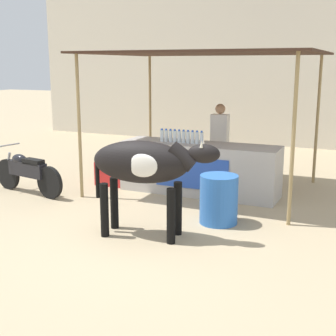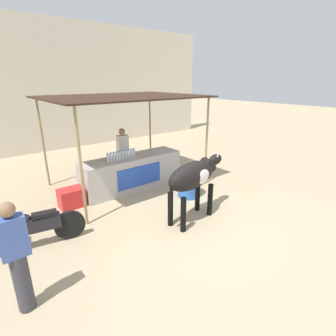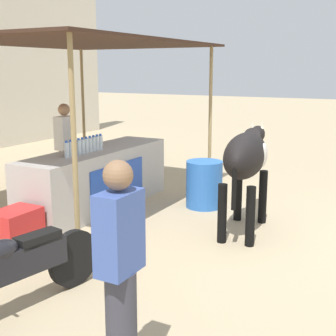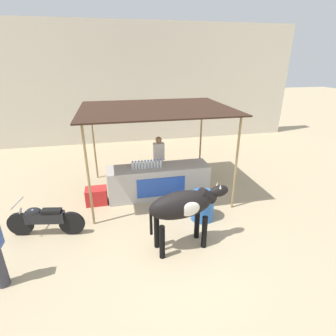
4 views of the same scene
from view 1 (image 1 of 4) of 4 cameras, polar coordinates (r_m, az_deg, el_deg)
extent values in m
plane|color=tan|center=(7.06, -2.52, -7.45)|extent=(60.00, 60.00, 0.00)
cube|color=beige|center=(14.59, 12.67, 13.53)|extent=(16.00, 0.50, 5.48)
cube|color=#B2ADA8|center=(8.87, 3.83, -0.07)|extent=(3.00, 0.80, 0.96)
cube|color=#264CB2|center=(8.49, 2.86, -0.62)|extent=(1.40, 0.02, 0.58)
cube|color=#382319|center=(8.94, 4.72, 13.79)|extent=(4.20, 3.20, 0.04)
cylinder|color=#997F51|center=(8.59, -10.77, 4.93)|extent=(0.06, 0.06, 2.61)
cylinder|color=#997F51|center=(7.15, 15.01, 3.22)|extent=(0.06, 0.06, 2.61)
cylinder|color=#997F51|center=(11.06, -2.20, 6.80)|extent=(0.06, 0.06, 2.61)
cylinder|color=#997F51|center=(9.98, 17.74, 5.59)|extent=(0.06, 0.06, 2.61)
cylinder|color=silver|center=(9.00, -0.75, 3.97)|extent=(0.07, 0.07, 0.22)
cylinder|color=blue|center=(8.98, -0.75, 4.75)|extent=(0.04, 0.04, 0.03)
cylinder|color=silver|center=(8.96, -0.23, 3.93)|extent=(0.07, 0.07, 0.22)
cylinder|color=blue|center=(8.94, -0.23, 4.72)|extent=(0.04, 0.04, 0.03)
cylinder|color=silver|center=(8.93, 0.30, 3.90)|extent=(0.07, 0.07, 0.22)
cylinder|color=blue|center=(8.91, 0.30, 4.69)|extent=(0.04, 0.04, 0.03)
cylinder|color=silver|center=(8.89, 0.83, 3.86)|extent=(0.07, 0.07, 0.22)
cylinder|color=blue|center=(8.87, 0.84, 4.66)|extent=(0.04, 0.04, 0.03)
cylinder|color=silver|center=(8.86, 1.37, 3.82)|extent=(0.07, 0.07, 0.22)
cylinder|color=blue|center=(8.84, 1.37, 4.62)|extent=(0.04, 0.04, 0.03)
cylinder|color=silver|center=(8.82, 1.91, 3.79)|extent=(0.07, 0.07, 0.22)
cylinder|color=blue|center=(8.80, 1.91, 4.59)|extent=(0.04, 0.04, 0.03)
cylinder|color=silver|center=(8.79, 2.45, 3.75)|extent=(0.07, 0.07, 0.22)
cylinder|color=blue|center=(8.77, 2.46, 4.55)|extent=(0.04, 0.04, 0.03)
cylinder|color=silver|center=(8.76, 3.00, 3.71)|extent=(0.07, 0.07, 0.22)
cylinder|color=blue|center=(8.74, 3.01, 4.52)|extent=(0.04, 0.04, 0.03)
cylinder|color=silver|center=(8.72, 3.55, 3.67)|extent=(0.07, 0.07, 0.22)
cylinder|color=blue|center=(8.71, 3.56, 4.48)|extent=(0.04, 0.04, 0.03)
cylinder|color=silver|center=(8.69, 4.11, 3.63)|extent=(0.07, 0.07, 0.22)
cylinder|color=blue|center=(8.68, 4.12, 4.45)|extent=(0.04, 0.04, 0.03)
cylinder|color=#383842|center=(9.52, 6.23, 0.52)|extent=(0.22, 0.22, 0.88)
cube|color=silver|center=(9.40, 6.34, 4.81)|extent=(0.34, 0.20, 0.56)
sphere|color=#A87A56|center=(9.36, 6.40, 7.18)|extent=(0.20, 0.20, 0.20)
cube|color=red|center=(9.62, -6.78, -0.60)|extent=(0.60, 0.44, 0.48)
cylinder|color=blue|center=(7.25, 6.21, -3.81)|extent=(0.59, 0.59, 0.76)
ellipsoid|color=black|center=(6.53, -3.34, 0.74)|extent=(1.46, 0.71, 0.60)
cylinder|color=black|center=(6.73, 1.20, -4.95)|extent=(0.12, 0.12, 0.78)
cylinder|color=black|center=(6.40, 0.36, -5.89)|extent=(0.12, 0.12, 0.78)
cylinder|color=black|center=(7.03, -6.56, -4.25)|extent=(0.12, 0.12, 0.78)
cylinder|color=black|center=(6.71, -7.75, -5.11)|extent=(0.12, 0.12, 0.78)
cylinder|color=black|center=(6.34, 1.73, 1.37)|extent=(0.48, 0.30, 0.41)
ellipsoid|color=black|center=(6.26, 4.40, 1.76)|extent=(0.47, 0.28, 0.26)
cone|color=beige|center=(6.31, 4.37, 3.13)|extent=(0.05, 0.05, 0.10)
cone|color=beige|center=(6.17, 4.11, 2.93)|extent=(0.05, 0.05, 0.10)
cylinder|color=black|center=(6.83, -8.59, -1.17)|extent=(0.06, 0.06, 0.60)
ellipsoid|color=silver|center=(6.29, -3.15, 0.30)|extent=(0.45, 0.16, 0.32)
cylinder|color=black|center=(9.72, -18.91, -0.70)|extent=(0.60, 0.19, 0.60)
cylinder|color=black|center=(8.80, -14.22, -1.74)|extent=(0.60, 0.19, 0.60)
cube|color=black|center=(9.21, -16.75, -0.11)|extent=(0.92, 0.34, 0.28)
ellipsoid|color=black|center=(9.35, -17.66, 1.02)|extent=(0.39, 0.26, 0.20)
cube|color=black|center=(9.04, -16.10, 0.74)|extent=(0.47, 0.26, 0.10)
cylinder|color=#99999E|center=(9.57, -18.98, 2.64)|extent=(0.13, 0.55, 0.03)
cylinder|color=#99999E|center=(9.66, -18.92, 0.44)|extent=(0.21, 0.09, 0.49)
camera|label=2|loc=(6.98, -52.12, 13.28)|focal=28.00mm
camera|label=3|loc=(9.59, -44.03, 7.95)|focal=50.00mm
camera|label=4|loc=(4.62, -55.70, 26.38)|focal=28.00mm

